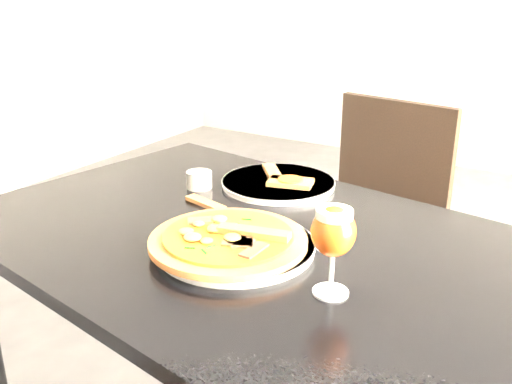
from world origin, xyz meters
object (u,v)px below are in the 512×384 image
Objects in this scene: dining_table at (244,270)px; chair_far at (370,231)px; pizza at (229,239)px; beer_glass at (334,232)px.

chair_far is (0.03, 0.69, -0.17)m from dining_table.
chair_far is 0.84m from pizza.
dining_table is 8.46× the size of beer_glass.
dining_table is at bearing 105.26° from pizza.
pizza is (-0.00, -0.79, 0.28)m from chair_far.
pizza is at bearing 170.21° from beer_glass.
beer_glass is (0.23, -0.04, 0.08)m from pizza.
dining_table is 0.71m from chair_far.
beer_glass reaches higher than pizza.
pizza is 1.97× the size of beer_glass.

